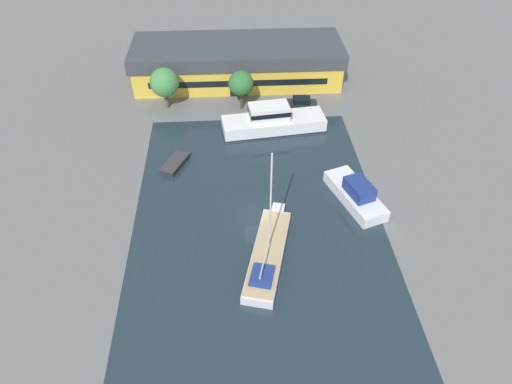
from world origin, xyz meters
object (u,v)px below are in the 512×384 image
object	(u,v)px
warehouse_building	(237,62)
cabin_boat	(356,194)
motor_cruiser	(272,121)
small_dinghy	(175,163)
quay_tree_near_building	(241,84)
parked_car	(300,103)
sailboat_moored	(268,253)
quay_tree_by_water	(164,83)

from	to	relation	value
warehouse_building	cabin_boat	xyz separation A→B (m)	(11.25, -27.32, -1.81)
motor_cruiser	small_dinghy	size ratio (longest dim) A/B	2.97
quay_tree_near_building	small_dinghy	distance (m)	14.74
parked_car	sailboat_moored	bearing A→B (deg)	171.21
sailboat_moored	motor_cruiser	bearing A→B (deg)	98.49
parked_car	small_dinghy	size ratio (longest dim) A/B	1.03
cabin_boat	quay_tree_near_building	bearing A→B (deg)	101.32
quay_tree_near_building	cabin_boat	xyz separation A→B (m)	(11.06, -18.97, -2.80)
quay_tree_near_building	parked_car	world-z (taller)	quay_tree_near_building
parked_car	cabin_boat	world-z (taller)	cabin_boat
quay_tree_by_water	parked_car	distance (m)	18.01
quay_tree_near_building	cabin_boat	world-z (taller)	quay_tree_near_building
sailboat_moored	small_dinghy	distance (m)	17.01
warehouse_building	motor_cruiser	distance (m)	14.26
quay_tree_by_water	parked_car	xyz separation A→B (m)	(17.71, -1.55, -2.86)
quay_tree_by_water	motor_cruiser	world-z (taller)	quay_tree_by_water
quay_tree_by_water	small_dinghy	world-z (taller)	quay_tree_by_water
parked_car	sailboat_moored	xyz separation A→B (m)	(-6.47, -25.48, -0.28)
motor_cruiser	cabin_boat	xyz separation A→B (m)	(7.40, -13.67, -0.35)
quay_tree_near_building	sailboat_moored	world-z (taller)	sailboat_moored
quay_tree_near_building	parked_car	distance (m)	8.37
motor_cruiser	small_dinghy	xyz separation A→B (m)	(-11.70, -6.58, -0.95)
small_dinghy	cabin_boat	xyz separation A→B (m)	(19.10, -7.09, 0.60)
sailboat_moored	cabin_boat	bearing A→B (deg)	50.93
warehouse_building	sailboat_moored	size ratio (longest dim) A/B	2.47
sailboat_moored	parked_car	bearing A→B (deg)	90.55
cabin_boat	motor_cruiser	bearing A→B (deg)	99.52
parked_car	sailboat_moored	world-z (taller)	sailboat_moored
warehouse_building	motor_cruiser	world-z (taller)	warehouse_building
quay_tree_near_building	motor_cruiser	bearing A→B (deg)	-55.40
quay_tree_by_water	motor_cruiser	distance (m)	15.12
warehouse_building	quay_tree_by_water	distance (m)	12.21
quay_tree_near_building	quay_tree_by_water	size ratio (longest dim) A/B	0.96
sailboat_moored	warehouse_building	bearing A→B (deg)	107.38
parked_car	motor_cruiser	xyz separation A→B (m)	(-4.17, -4.73, 0.44)
motor_cruiser	small_dinghy	world-z (taller)	motor_cruiser
warehouse_building	cabin_boat	bearing A→B (deg)	-67.11
quay_tree_by_water	motor_cruiser	size ratio (longest dim) A/B	0.43
motor_cruiser	quay_tree_by_water	bearing A→B (deg)	58.44
small_dinghy	warehouse_building	bearing A→B (deg)	94.13
warehouse_building	quay_tree_near_building	xyz separation A→B (m)	(0.19, -8.35, 0.99)
warehouse_building	small_dinghy	xyz separation A→B (m)	(-7.85, -20.23, -2.41)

